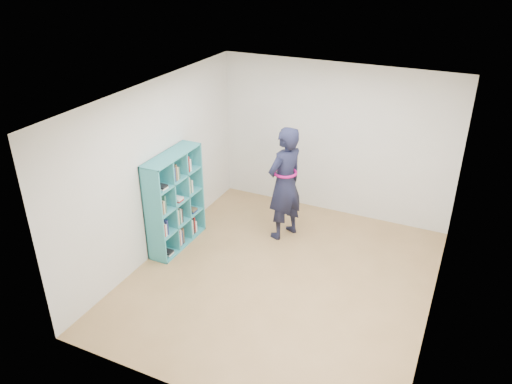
% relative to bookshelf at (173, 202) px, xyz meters
% --- Properties ---
extents(floor, '(4.50, 4.50, 0.00)m').
position_rel_bookshelf_xyz_m(floor, '(1.85, -0.16, -0.74)').
color(floor, olive).
rests_on(floor, ground).
extents(ceiling, '(4.50, 4.50, 0.00)m').
position_rel_bookshelf_xyz_m(ceiling, '(1.85, -0.16, 1.86)').
color(ceiling, white).
rests_on(ceiling, wall_back).
extents(wall_left, '(0.02, 4.50, 2.60)m').
position_rel_bookshelf_xyz_m(wall_left, '(-0.15, -0.16, 0.56)').
color(wall_left, silver).
rests_on(wall_left, floor).
extents(wall_right, '(0.02, 4.50, 2.60)m').
position_rel_bookshelf_xyz_m(wall_right, '(3.85, -0.16, 0.56)').
color(wall_right, silver).
rests_on(wall_right, floor).
extents(wall_back, '(4.00, 0.02, 2.60)m').
position_rel_bookshelf_xyz_m(wall_back, '(1.85, 2.09, 0.56)').
color(wall_back, silver).
rests_on(wall_back, floor).
extents(wall_front, '(4.00, 0.02, 2.60)m').
position_rel_bookshelf_xyz_m(wall_front, '(1.85, -2.41, 0.56)').
color(wall_front, silver).
rests_on(wall_front, floor).
extents(bookshelf, '(0.33, 1.14, 1.52)m').
position_rel_bookshelf_xyz_m(bookshelf, '(0.00, 0.00, 0.00)').
color(bookshelf, teal).
rests_on(bookshelf, floor).
extents(person, '(0.67, 0.79, 1.84)m').
position_rel_bookshelf_xyz_m(person, '(1.43, 0.95, 0.18)').
color(person, black).
rests_on(person, floor).
extents(smartphone, '(0.04, 0.08, 0.12)m').
position_rel_bookshelf_xyz_m(smartphone, '(1.33, 1.08, 0.30)').
color(smartphone, silver).
rests_on(smartphone, person).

